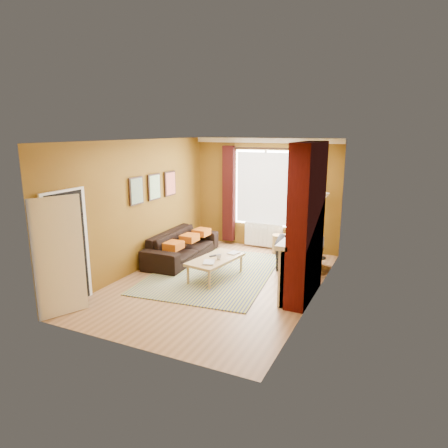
% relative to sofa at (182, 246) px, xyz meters
% --- Properties ---
extents(ground, '(5.50, 5.50, 0.00)m').
position_rel_sofa_xyz_m(ground, '(1.42, -0.94, -0.33)').
color(ground, '#956944').
rests_on(ground, ground).
extents(room_walls, '(3.82, 5.54, 2.83)m').
position_rel_sofa_xyz_m(room_walls, '(2.05, -0.66, 1.05)').
color(room_walls, brown).
rests_on(room_walls, ground).
extents(striped_rug, '(2.77, 3.58, 0.02)m').
position_rel_sofa_xyz_m(striped_rug, '(1.08, -0.53, -0.32)').
color(striped_rug, navy).
rests_on(striped_rug, ground).
extents(sofa, '(0.99, 2.31, 0.67)m').
position_rel_sofa_xyz_m(sofa, '(0.00, 0.00, 0.00)').
color(sofa, black).
rests_on(sofa, ground).
extents(armchair, '(1.15, 1.05, 0.66)m').
position_rel_sofa_xyz_m(armchair, '(2.68, 0.53, -0.00)').
color(armchair, black).
rests_on(armchair, ground).
extents(coffee_table, '(0.84, 1.38, 0.43)m').
position_rel_sofa_xyz_m(coffee_table, '(1.27, -0.77, 0.05)').
color(coffee_table, tan).
rests_on(coffee_table, ground).
extents(wicker_stool, '(0.39, 0.39, 0.47)m').
position_rel_sofa_xyz_m(wicker_stool, '(1.94, 1.46, -0.10)').
color(wicker_stool, olive).
rests_on(wicker_stool, ground).
extents(floor_lamp, '(0.30, 0.30, 1.58)m').
position_rel_sofa_xyz_m(floor_lamp, '(2.97, 1.46, 0.91)').
color(floor_lamp, black).
rests_on(floor_lamp, ground).
extents(book_a, '(0.30, 0.35, 0.03)m').
position_rel_sofa_xyz_m(book_a, '(1.18, -1.14, 0.11)').
color(book_a, '#999999').
rests_on(book_a, coffee_table).
extents(book_b, '(0.24, 0.30, 0.02)m').
position_rel_sofa_xyz_m(book_b, '(1.38, -0.30, 0.11)').
color(book_b, '#999999').
rests_on(book_b, coffee_table).
extents(mug, '(0.12, 0.12, 0.10)m').
position_rel_sofa_xyz_m(mug, '(1.36, -0.82, 0.15)').
color(mug, '#999999').
rests_on(mug, coffee_table).
extents(tv_remote, '(0.14, 0.18, 0.02)m').
position_rel_sofa_xyz_m(tv_remote, '(1.17, -0.69, 0.11)').
color(tv_remote, '#28282B').
rests_on(tv_remote, coffee_table).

